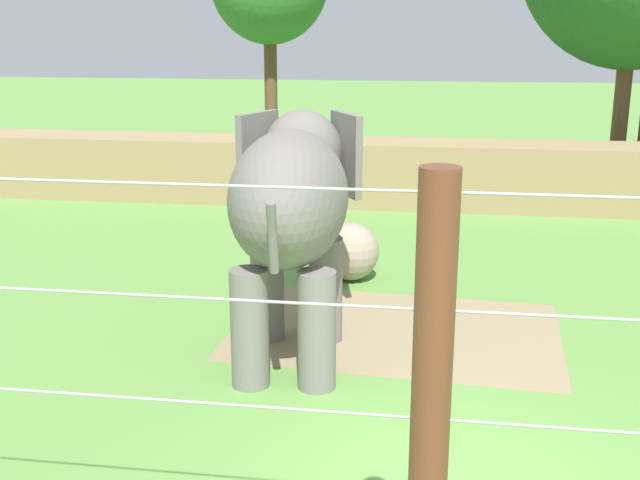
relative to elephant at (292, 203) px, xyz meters
name	(u,v)px	position (x,y,z in m)	size (l,w,h in m)	color
dirt_patch	(396,331)	(1.44, 0.99, -2.21)	(5.01, 3.41, 0.01)	#937F5B
embankment_wall	(445,174)	(2.22, 9.98, -1.38)	(36.00, 1.80, 1.67)	#997F56
elephant	(292,203)	(0.00, 0.00, 0.00)	(1.94, 4.51, 3.34)	slate
enrichment_ball	(350,251)	(0.45, 3.44, -1.67)	(1.08, 1.08, 1.08)	gray
cable_fence	(454,457)	(2.14, -5.90, -0.30)	(11.64, 0.26, 3.81)	brown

